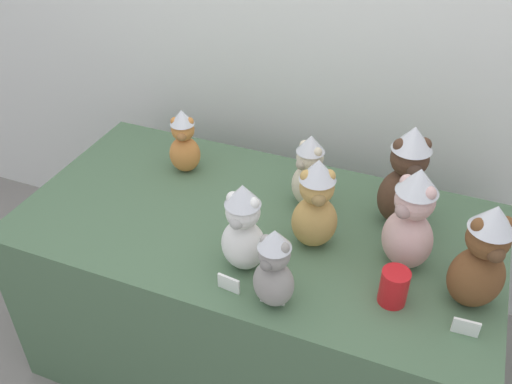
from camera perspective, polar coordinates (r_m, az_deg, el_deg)
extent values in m
cube|color=#4C6B4C|center=(2.11, 0.00, -10.48)|extent=(1.59, 0.82, 0.71)
ellipsoid|color=gray|center=(1.55, 1.81, -9.29)|extent=(0.14, 0.12, 0.15)
sphere|color=gray|center=(1.48, 1.89, -6.34)|extent=(0.09, 0.09, 0.09)
sphere|color=gray|center=(1.46, 1.00, -4.96)|extent=(0.03, 0.03, 0.03)
sphere|color=gray|center=(1.44, 2.83, -5.74)|extent=(0.03, 0.03, 0.03)
sphere|color=slate|center=(1.46, 1.10, -7.40)|extent=(0.04, 0.04, 0.04)
cone|color=silver|center=(1.44, 1.93, -4.80)|extent=(0.09, 0.09, 0.06)
ellipsoid|color=beige|center=(1.71, 15.17, -4.65)|extent=(0.20, 0.19, 0.19)
sphere|color=beige|center=(1.62, 15.95, -0.84)|extent=(0.12, 0.12, 0.12)
sphere|color=beige|center=(1.61, 15.20, 1.01)|extent=(0.04, 0.04, 0.04)
sphere|color=beige|center=(1.58, 17.23, -0.14)|extent=(0.04, 0.04, 0.04)
sphere|color=#A88783|center=(1.59, 14.84, -1.83)|extent=(0.05, 0.05, 0.05)
cone|color=silver|center=(1.58, 16.35, 1.15)|extent=(0.12, 0.12, 0.07)
ellipsoid|color=tan|center=(1.73, 5.97, -3.02)|extent=(0.18, 0.17, 0.18)
sphere|color=tan|center=(1.66, 6.25, 0.46)|extent=(0.11, 0.11, 0.11)
sphere|color=tan|center=(1.63, 5.20, 1.62)|extent=(0.04, 0.04, 0.04)
sphere|color=tan|center=(1.64, 7.47, 1.64)|extent=(0.04, 0.04, 0.04)
sphere|color=olive|center=(1.63, 6.41, -0.73)|extent=(0.04, 0.04, 0.04)
cone|color=silver|center=(1.62, 6.39, 2.27)|extent=(0.11, 0.11, 0.07)
ellipsoid|color=#D17F3D|center=(2.09, -7.27, 3.86)|extent=(0.14, 0.13, 0.14)
sphere|color=#D17F3D|center=(2.03, -7.49, 6.35)|extent=(0.08, 0.08, 0.08)
sphere|color=#D17F3D|center=(2.02, -8.30, 7.16)|extent=(0.03, 0.03, 0.03)
sphere|color=#D17F3D|center=(2.01, -6.82, 7.16)|extent=(0.03, 0.03, 0.03)
sphere|color=#A06536|center=(2.01, -7.61, 5.64)|extent=(0.04, 0.04, 0.04)
cone|color=silver|center=(2.01, -7.60, 7.60)|extent=(0.09, 0.09, 0.06)
ellipsoid|color=white|center=(1.65, -1.29, -5.40)|extent=(0.14, 0.12, 0.17)
sphere|color=white|center=(1.57, -1.35, -2.03)|extent=(0.10, 0.10, 0.10)
sphere|color=white|center=(1.56, -2.39, -0.60)|extent=(0.04, 0.04, 0.04)
sphere|color=white|center=(1.54, -0.33, -1.19)|extent=(0.04, 0.04, 0.04)
sphere|color=#B4B3AF|center=(1.55, -2.04, -3.17)|extent=(0.04, 0.04, 0.04)
cone|color=silver|center=(1.53, -1.38, -0.27)|extent=(0.11, 0.11, 0.07)
ellipsoid|color=beige|center=(1.90, 5.35, 0.65)|extent=(0.16, 0.15, 0.15)
sphere|color=beige|center=(1.84, 5.55, 3.49)|extent=(0.09, 0.09, 0.09)
sphere|color=beige|center=(1.84, 4.98, 4.79)|extent=(0.03, 0.03, 0.03)
sphere|color=beige|center=(1.81, 6.25, 4.07)|extent=(0.03, 0.03, 0.03)
sphere|color=#ABA08A|center=(1.82, 4.67, 2.85)|extent=(0.04, 0.04, 0.04)
cone|color=silver|center=(1.81, 5.64, 4.95)|extent=(0.10, 0.10, 0.06)
ellipsoid|color=#4C3323|center=(1.87, 14.73, -0.45)|extent=(0.21, 0.20, 0.20)
sphere|color=#4C3323|center=(1.79, 15.44, 3.36)|extent=(0.12, 0.12, 0.12)
sphere|color=#4C3323|center=(1.75, 14.53, 4.61)|extent=(0.04, 0.04, 0.04)
sphere|color=#4C3323|center=(1.77, 16.82, 4.65)|extent=(0.04, 0.04, 0.04)
sphere|color=#412E23|center=(1.75, 15.86, 2.15)|extent=(0.05, 0.05, 0.05)
cone|color=silver|center=(1.75, 15.82, 5.34)|extent=(0.13, 0.13, 0.08)
ellipsoid|color=brown|center=(1.65, 21.53, -8.10)|extent=(0.20, 0.19, 0.19)
sphere|color=brown|center=(1.56, 22.65, -4.39)|extent=(0.11, 0.11, 0.11)
sphere|color=brown|center=(1.52, 21.85, -3.24)|extent=(0.04, 0.04, 0.04)
sphere|color=brown|center=(1.55, 24.18, -3.01)|extent=(0.04, 0.04, 0.04)
sphere|color=brown|center=(1.53, 23.30, -5.83)|extent=(0.05, 0.05, 0.05)
cone|color=silver|center=(1.52, 23.24, -2.43)|extent=(0.12, 0.12, 0.07)
cylinder|color=red|center=(1.61, 13.91, -9.39)|extent=(0.08, 0.08, 0.11)
cube|color=white|center=(1.62, -2.80, -9.33)|extent=(0.07, 0.02, 0.05)
cube|color=white|center=(1.58, 1.70, -10.64)|extent=(0.07, 0.02, 0.05)
cube|color=white|center=(1.61, 20.64, -12.81)|extent=(0.07, 0.01, 0.05)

